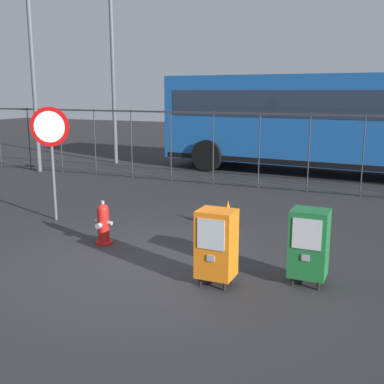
{
  "coord_description": "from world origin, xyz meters",
  "views": [
    {
      "loc": [
        3.35,
        -5.75,
        2.52
      ],
      "look_at": [
        0.3,
        1.2,
        0.9
      ],
      "focal_mm": 44.38,
      "sensor_mm": 36.0,
      "label": 1
    }
  ],
  "objects": [
    {
      "name": "ground_plane",
      "position": [
        0.0,
        0.0,
        0.0
      ],
      "size": [
        60.0,
        60.0,
        0.0
      ],
      "primitive_type": "plane",
      "color": "#262628"
    },
    {
      "name": "fire_hydrant",
      "position": [
        -1.06,
        0.63,
        0.35
      ],
      "size": [
        0.33,
        0.31,
        0.75
      ],
      "color": "red",
      "rests_on": "ground_plane"
    },
    {
      "name": "newspaper_box_primary",
      "position": [
        1.27,
        -0.21,
        0.57
      ],
      "size": [
        0.48,
        0.42,
        1.02
      ],
      "color": "black",
      "rests_on": "ground_plane"
    },
    {
      "name": "newspaper_box_secondary",
      "position": [
        2.37,
        0.29,
        0.57
      ],
      "size": [
        0.48,
        0.42,
        1.02
      ],
      "color": "black",
      "rests_on": "ground_plane"
    },
    {
      "name": "stop_sign",
      "position": [
        -2.82,
        1.53,
        1.6
      ],
      "size": [
        0.71,
        0.31,
        2.23
      ],
      "color": "#4C4F54",
      "rests_on": "ground_plane"
    },
    {
      "name": "traffic_cone",
      "position": [
        0.52,
        2.36,
        0.26
      ],
      "size": [
        0.36,
        0.36,
        0.53
      ],
      "color": "black",
      "rests_on": "ground_plane"
    },
    {
      "name": "fence_barrier",
      "position": [
        -0.0,
        6.26,
        1.02
      ],
      "size": [
        18.03,
        0.04,
        2.0
      ],
      "color": "#2D2D33",
      "rests_on": "ground_plane"
    },
    {
      "name": "bus_near",
      "position": [
        1.49,
        9.26,
        1.71
      ],
      "size": [
        10.64,
        3.32,
        3.0
      ],
      "rotation": [
        0.0,
        0.0,
        -0.07
      ],
      "color": "#19519E",
      "rests_on": "ground_plane"
    },
    {
      "name": "street_light_near_left",
      "position": [
        -5.87,
        8.52,
        3.85
      ],
      "size": [
        0.32,
        0.32,
        6.6
      ],
      "color": "#4C4F54",
      "rests_on": "ground_plane"
    },
    {
      "name": "street_light_near_right",
      "position": [
        -7.14,
        6.01,
        3.76
      ],
      "size": [
        0.32,
        0.32,
        6.42
      ],
      "color": "#4C4F54",
      "rests_on": "ground_plane"
    }
  ]
}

